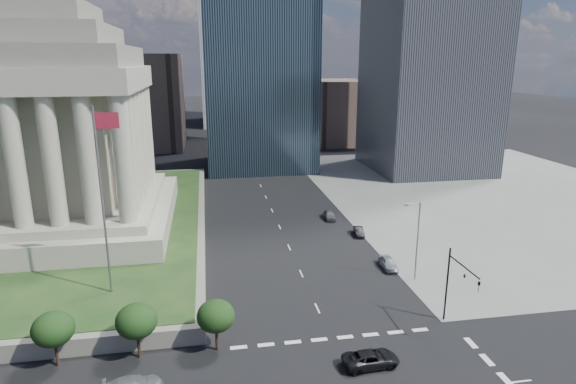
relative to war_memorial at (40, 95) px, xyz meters
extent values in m
plane|color=black|center=(34.00, 52.00, -21.40)|extent=(500.00, 500.00, 0.00)
cube|color=slate|center=(80.00, 12.00, -21.38)|extent=(68.00, 90.00, 0.03)
cylinder|color=slate|center=(12.00, -24.00, -9.50)|extent=(0.24, 0.24, 20.00)
cube|color=maroon|center=(13.20, -24.00, -1.00)|extent=(2.40, 0.05, 1.60)
cube|color=black|center=(36.00, 47.00, 8.60)|extent=(26.00, 26.00, 60.00)
cube|color=brown|center=(66.00, 82.00, -11.40)|extent=(20.00, 30.00, 20.00)
cube|color=brown|center=(4.00, 82.00, -7.40)|extent=(24.00, 30.00, 28.00)
cylinder|color=black|center=(46.50, -32.50, -17.40)|extent=(0.18, 0.18, 8.00)
cylinder|color=black|center=(46.50, -35.25, -14.20)|extent=(0.14, 5.50, 0.14)
cube|color=black|center=(46.50, -38.00, -15.00)|extent=(0.30, 0.30, 1.10)
cylinder|color=slate|center=(47.50, -23.00, -16.40)|extent=(0.16, 0.16, 10.00)
cylinder|color=slate|center=(46.60, -23.00, -11.60)|extent=(1.80, 0.12, 0.12)
cube|color=slate|center=(45.70, -23.00, -11.70)|extent=(0.50, 0.22, 0.14)
imported|color=black|center=(36.33, -38.79, -20.69)|extent=(5.23, 2.69, 1.41)
imported|color=#9EA0A6|center=(45.50, -19.24, -20.67)|extent=(1.97, 4.37, 1.46)
imported|color=black|center=(45.50, -6.85, -20.79)|extent=(1.83, 3.88, 1.23)
imported|color=slate|center=(43.00, 1.63, -20.69)|extent=(1.92, 4.26, 1.42)
camera|label=1|loc=(22.88, -74.04, 4.72)|focal=30.00mm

